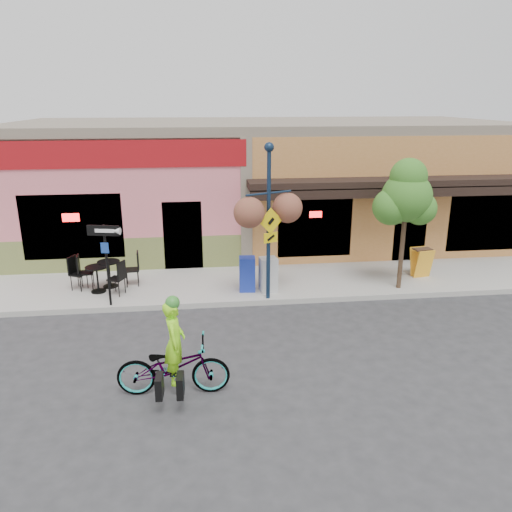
# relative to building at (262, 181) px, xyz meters

# --- Properties ---
(ground) EXTENTS (90.00, 90.00, 0.00)m
(ground) POSITION_rel_building_xyz_m (0.00, -7.50, -2.25)
(ground) COLOR #2D2D30
(ground) RESTS_ON ground
(sidewalk) EXTENTS (24.00, 3.00, 0.15)m
(sidewalk) POSITION_rel_building_xyz_m (0.00, -5.50, -2.17)
(sidewalk) COLOR #9E9B93
(sidewalk) RESTS_ON ground
(curb) EXTENTS (24.00, 0.12, 0.15)m
(curb) POSITION_rel_building_xyz_m (0.00, -6.95, -2.17)
(curb) COLOR #A8A59E
(curb) RESTS_ON ground
(building) EXTENTS (18.20, 8.20, 4.50)m
(building) POSITION_rel_building_xyz_m (0.00, 0.00, 0.00)
(building) COLOR #DC6D78
(building) RESTS_ON ground
(bicycle) EXTENTS (2.13, 0.83, 1.10)m
(bicycle) POSITION_rel_building_xyz_m (-3.05, -10.93, -1.70)
(bicycle) COLOR maroon
(bicycle) RESTS_ON ground
(cyclist_rider) EXTENTS (0.41, 0.60, 1.60)m
(cyclist_rider) POSITION_rel_building_xyz_m (-3.00, -10.93, -1.45)
(cyclist_rider) COLOR #98FF1A
(cyclist_rider) RESTS_ON ground
(lamp_post) EXTENTS (1.42, 1.00, 4.14)m
(lamp_post) POSITION_rel_building_xyz_m (-0.70, -6.85, -0.03)
(lamp_post) COLOR #13263E
(lamp_post) RESTS_ON sidewalk
(one_way_sign) EXTENTS (0.85, 0.34, 2.16)m
(one_way_sign) POSITION_rel_building_xyz_m (-4.85, -6.85, -1.02)
(one_way_sign) COLOR black
(one_way_sign) RESTS_ON sidewalk
(cafe_set_left) EXTENTS (1.82, 1.41, 0.97)m
(cafe_set_left) POSITION_rel_building_xyz_m (-5.34, -5.86, -1.61)
(cafe_set_left) COLOR black
(cafe_set_left) RESTS_ON sidewalk
(cafe_set_right) EXTENTS (1.74, 0.99, 1.00)m
(cafe_set_right) POSITION_rel_building_xyz_m (-5.07, -5.49, -1.60)
(cafe_set_right) COLOR black
(cafe_set_right) RESTS_ON sidewalk
(newspaper_box_blue) EXTENTS (0.47, 0.42, 0.97)m
(newspaper_box_blue) POSITION_rel_building_xyz_m (-1.20, -6.23, -1.61)
(newspaper_box_blue) COLOR #1C31A8
(newspaper_box_blue) RESTS_ON sidewalk
(newspaper_box_grey) EXTENTS (0.51, 0.47, 0.97)m
(newspaper_box_grey) POSITION_rel_building_xyz_m (-0.62, -6.35, -1.61)
(newspaper_box_grey) COLOR #BBBBBB
(newspaper_box_grey) RESTS_ON sidewalk
(street_tree) EXTENTS (1.70, 1.70, 3.71)m
(street_tree) POSITION_rel_building_xyz_m (3.11, -6.52, -0.25)
(street_tree) COLOR #3D7A26
(street_tree) RESTS_ON sidewalk
(sandwich_board) EXTENTS (0.59, 0.47, 0.89)m
(sandwich_board) POSITION_rel_building_xyz_m (4.15, -5.85, -1.66)
(sandwich_board) COLOR #FFAF28
(sandwich_board) RESTS_ON sidewalk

